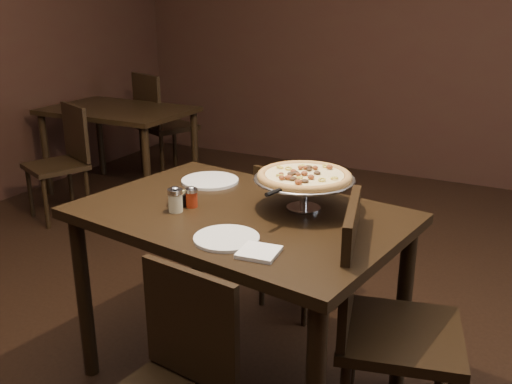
% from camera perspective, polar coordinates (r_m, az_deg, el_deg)
% --- Properties ---
extents(room, '(6.04, 7.04, 2.84)m').
position_cam_1_polar(room, '(2.27, -0.23, 11.97)').
color(room, black).
rests_on(room, ground).
extents(dining_table, '(1.45, 1.08, 0.83)m').
position_cam_1_polar(dining_table, '(2.42, -1.60, -4.33)').
color(dining_table, black).
rests_on(dining_table, ground).
extents(background_table, '(1.22, 0.82, 0.77)m').
position_cam_1_polar(background_table, '(5.13, -13.58, 7.04)').
color(background_table, black).
rests_on(background_table, ground).
extents(pizza_stand, '(0.42, 0.42, 0.17)m').
position_cam_1_polar(pizza_stand, '(2.36, 4.86, 1.56)').
color(pizza_stand, '#B3B3BA').
rests_on(pizza_stand, dining_table).
extents(parmesan_shaker, '(0.06, 0.06, 0.11)m').
position_cam_1_polar(parmesan_shaker, '(2.37, -8.07, -0.77)').
color(parmesan_shaker, beige).
rests_on(parmesan_shaker, dining_table).
extents(pepper_flake_shaker, '(0.05, 0.05, 0.09)m').
position_cam_1_polar(pepper_flake_shaker, '(2.42, -6.46, -0.51)').
color(pepper_flake_shaker, maroon).
rests_on(pepper_flake_shaker, dining_table).
extents(packet_caddy, '(0.09, 0.09, 0.07)m').
position_cam_1_polar(packet_caddy, '(2.46, -7.80, -0.66)').
color(packet_caddy, black).
rests_on(packet_caddy, dining_table).
extents(napkin_stack, '(0.15, 0.15, 0.01)m').
position_cam_1_polar(napkin_stack, '(1.98, 0.30, -6.04)').
color(napkin_stack, white).
rests_on(napkin_stack, dining_table).
extents(plate_left, '(0.27, 0.27, 0.01)m').
position_cam_1_polar(plate_left, '(2.75, -4.62, 1.13)').
color(plate_left, white).
rests_on(plate_left, dining_table).
extents(plate_near, '(0.24, 0.24, 0.01)m').
position_cam_1_polar(plate_near, '(2.10, -2.97, -4.64)').
color(plate_near, white).
rests_on(plate_near, dining_table).
extents(serving_spatula, '(0.12, 0.12, 0.02)m').
position_cam_1_polar(serving_spatula, '(2.18, 1.93, -0.01)').
color(serving_spatula, '#B3B3BA').
rests_on(serving_spatula, pizza_stand).
extents(chair_far, '(0.49, 0.49, 0.83)m').
position_cam_1_polar(chair_far, '(3.11, 3.88, -4.28)').
color(chair_far, black).
rests_on(chair_far, ground).
extents(chair_side, '(0.55, 0.55, 0.97)m').
position_cam_1_polar(chair_side, '(2.25, 12.35, -12.08)').
color(chair_side, black).
rests_on(chair_side, ground).
extents(bg_chair_far, '(0.61, 0.61, 1.00)m').
position_cam_1_polar(bg_chair_far, '(5.60, -9.58, 7.02)').
color(bg_chair_far, black).
rests_on(bg_chair_far, ground).
extents(bg_chair_near, '(0.54, 0.54, 0.89)m').
position_cam_1_polar(bg_chair_near, '(4.73, -18.69, 3.30)').
color(bg_chair_near, black).
rests_on(bg_chair_near, ground).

